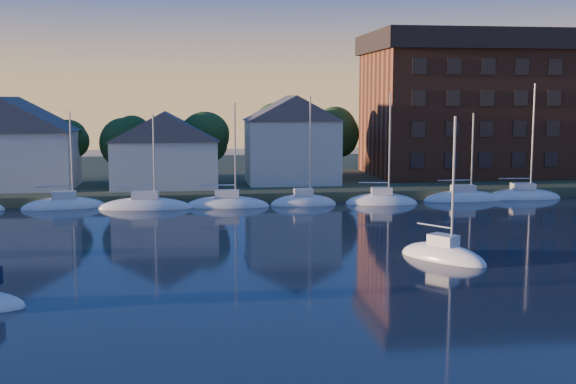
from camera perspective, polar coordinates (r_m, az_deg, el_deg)
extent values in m
cube|color=#313E24|center=(96.78, -5.74, 1.17)|extent=(160.00, 50.00, 2.00)
cube|color=brown|center=(73.98, -5.10, -0.75)|extent=(120.00, 3.00, 1.00)
cube|color=beige|center=(81.59, -20.98, 2.38)|extent=(13.00, 9.00, 6.00)
cube|color=beige|center=(78.52, -9.69, 2.22)|extent=(11.00, 8.00, 5.00)
cube|color=beige|center=(81.17, 0.29, 3.20)|extent=(10.00, 8.00, 7.00)
cube|color=brown|center=(93.91, 15.75, 5.94)|extent=(30.00, 16.00, 15.00)
cube|color=black|center=(94.13, 15.94, 11.24)|extent=(31.00, 17.00, 2.40)
cylinder|color=#382719|center=(85.78, -17.58, 1.91)|extent=(0.50, 0.50, 3.50)
sphere|color=#1C3814|center=(85.50, -17.70, 4.88)|extent=(5.40, 5.40, 5.40)
cylinder|color=#382719|center=(84.78, -12.25, 2.02)|extent=(0.50, 0.50, 3.50)
sphere|color=#1C3814|center=(84.49, -12.33, 5.03)|extent=(5.40, 5.40, 5.40)
cylinder|color=#382719|center=(84.52, -6.83, 2.12)|extent=(0.50, 0.50, 3.50)
sphere|color=#1C3814|center=(84.23, -6.88, 5.14)|extent=(5.40, 5.40, 5.40)
cylinder|color=#382719|center=(85.02, -1.43, 2.21)|extent=(0.50, 0.50, 3.50)
sphere|color=#1C3814|center=(84.74, -1.44, 5.20)|extent=(5.40, 5.40, 5.40)
cylinder|color=#382719|center=(86.27, 3.86, 2.27)|extent=(0.50, 0.50, 3.50)
sphere|color=#1C3814|center=(85.98, 3.89, 5.22)|extent=(5.40, 5.40, 5.40)
cylinder|color=#382719|center=(88.22, 8.97, 2.31)|extent=(0.50, 0.50, 3.50)
sphere|color=#1C3814|center=(87.94, 9.02, 5.19)|extent=(5.40, 5.40, 5.40)
cylinder|color=#382719|center=(90.84, 13.81, 2.33)|extent=(0.50, 0.50, 3.50)
sphere|color=#1C3814|center=(90.57, 13.90, 5.13)|extent=(5.40, 5.40, 5.40)
cylinder|color=#382719|center=(94.07, 18.35, 2.33)|extent=(0.50, 0.50, 3.50)
sphere|color=#1C3814|center=(93.81, 18.46, 5.04)|extent=(5.40, 5.40, 5.40)
ellipsoid|color=silver|center=(72.06, -17.81, -1.29)|extent=(7.50, 2.40, 2.20)
cube|color=silver|center=(71.89, -17.85, -0.27)|extent=(2.10, 1.32, 0.70)
cylinder|color=#A5A8AD|center=(71.31, -17.40, 3.45)|extent=(0.16, 0.16, 10.00)
cylinder|color=#A5A8AD|center=(71.93, -18.52, 0.39)|extent=(3.15, 0.12, 0.12)
ellipsoid|color=silver|center=(71.09, -11.45, -1.20)|extent=(7.50, 2.40, 2.20)
cube|color=silver|center=(70.91, -11.47, -0.16)|extent=(2.10, 1.32, 0.70)
cylinder|color=#A5A8AD|center=(70.42, -10.96, 3.60)|extent=(0.16, 0.16, 10.00)
cylinder|color=#A5A8AD|center=(70.87, -12.16, 0.51)|extent=(3.15, 0.12, 0.12)
ellipsoid|color=silver|center=(71.01, -4.99, -1.09)|extent=(7.50, 2.40, 2.20)
cube|color=silver|center=(70.83, -5.00, -0.05)|extent=(2.10, 1.32, 0.70)
cylinder|color=#A5A8AD|center=(70.42, -4.43, 3.72)|extent=(0.16, 0.16, 10.00)
cylinder|color=#A5A8AD|center=(70.69, -5.68, 0.62)|extent=(3.15, 0.12, 0.12)
ellipsoid|color=silver|center=(71.83, 1.40, -0.97)|extent=(7.50, 2.40, 2.20)
cube|color=silver|center=(71.65, 1.40, 0.06)|extent=(2.10, 1.32, 0.70)
cylinder|color=#A5A8AD|center=(71.33, 2.01, 3.78)|extent=(0.16, 0.16, 10.00)
cylinder|color=#A5A8AD|center=(71.42, 0.75, 0.73)|extent=(3.15, 0.12, 0.12)
ellipsoid|color=silver|center=(73.52, 7.57, -0.84)|extent=(7.50, 2.40, 2.20)
cube|color=silver|center=(73.34, 7.58, 0.17)|extent=(2.10, 1.32, 0.70)
cylinder|color=#A5A8AD|center=(73.11, 8.21, 3.80)|extent=(0.16, 0.16, 10.00)
cylinder|color=#A5A8AD|center=(73.03, 6.97, 0.82)|extent=(3.15, 0.12, 0.12)
ellipsoid|color=silver|center=(76.01, 13.39, -0.70)|extent=(7.50, 2.40, 2.20)
cube|color=silver|center=(75.84, 13.42, 0.27)|extent=(2.10, 1.32, 0.70)
cylinder|color=#A5A8AD|center=(75.70, 14.06, 3.77)|extent=(0.16, 0.16, 10.00)
cylinder|color=#A5A8AD|center=(75.45, 12.86, 0.90)|extent=(3.15, 0.12, 0.12)
ellipsoid|color=silver|center=(79.24, 18.80, -0.57)|extent=(7.50, 2.40, 2.20)
cube|color=silver|center=(79.08, 18.84, 0.36)|extent=(2.10, 1.32, 0.70)
cylinder|color=#A5A8AD|center=(79.01, 19.47, 3.72)|extent=(0.16, 0.16, 10.00)
cylinder|color=#A5A8AD|center=(78.62, 18.33, 0.97)|extent=(3.15, 0.12, 0.12)
ellipsoid|color=silver|center=(48.41, 12.13, -5.24)|extent=(5.53, 6.48, 2.20)
cube|color=silver|center=(48.15, 12.17, -3.73)|extent=(2.02, 2.16, 0.70)
cylinder|color=#A5A8AD|center=(47.21, 12.94, 0.76)|extent=(0.16, 0.16, 8.40)
cylinder|color=#A5A8AD|center=(48.39, 11.51, -2.63)|extent=(1.68, 2.25, 0.12)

